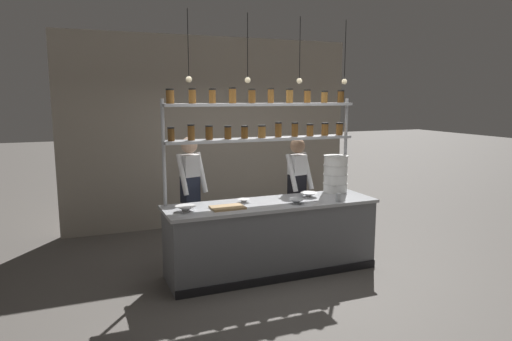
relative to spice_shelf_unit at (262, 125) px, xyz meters
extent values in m
plane|color=#5B5651|center=(0.00, -0.33, -1.87)|extent=(40.00, 40.00, 0.00)
cube|color=#9E9384|center=(0.00, 2.23, -0.25)|extent=(5.12, 0.12, 3.25)
cube|color=slate|center=(0.00, -0.33, -1.43)|extent=(2.66, 0.72, 0.88)
cube|color=#ADAFB5|center=(0.00, -0.33, -0.97)|extent=(2.72, 0.76, 0.04)
cube|color=black|center=(0.00, -0.70, -1.82)|extent=(2.66, 0.03, 0.10)
cylinder|color=#ADAFB5|center=(-1.28, 0.00, -0.76)|extent=(0.04, 0.04, 2.22)
cylinder|color=#ADAFB5|center=(1.28, 0.00, -0.76)|extent=(0.04, 0.04, 2.22)
cube|color=#ADAFB5|center=(0.00, 0.00, -0.18)|extent=(2.56, 0.28, 0.04)
cylinder|color=#513314|center=(-1.19, 0.00, -0.09)|extent=(0.08, 0.08, 0.15)
cylinder|color=black|center=(-1.19, 0.00, 0.00)|extent=(0.09, 0.09, 0.02)
cylinder|color=brown|center=(-0.94, 0.00, -0.07)|extent=(0.09, 0.09, 0.18)
cylinder|color=black|center=(-0.94, 0.00, 0.02)|extent=(0.09, 0.09, 0.02)
cylinder|color=#513314|center=(-0.71, 0.00, -0.08)|extent=(0.09, 0.09, 0.16)
cylinder|color=black|center=(-0.71, 0.00, 0.01)|extent=(0.09, 0.09, 0.02)
cylinder|color=#513314|center=(-0.47, 0.00, -0.09)|extent=(0.09, 0.09, 0.15)
cylinder|color=black|center=(-0.47, 0.00, 0.00)|extent=(0.09, 0.09, 0.02)
cylinder|color=#513314|center=(-0.24, 0.00, -0.09)|extent=(0.09, 0.09, 0.15)
cylinder|color=black|center=(-0.24, 0.00, -0.01)|extent=(0.09, 0.09, 0.02)
cylinder|color=brown|center=(0.00, 0.00, -0.09)|extent=(0.10, 0.10, 0.15)
cylinder|color=black|center=(0.00, 0.00, -0.01)|extent=(0.10, 0.10, 0.02)
cylinder|color=brown|center=(0.24, 0.00, -0.07)|extent=(0.09, 0.09, 0.18)
cylinder|color=black|center=(0.24, 0.00, 0.03)|extent=(0.09, 0.09, 0.02)
cylinder|color=brown|center=(0.48, 0.00, -0.08)|extent=(0.09, 0.09, 0.17)
cylinder|color=black|center=(0.48, 0.00, 0.02)|extent=(0.09, 0.09, 0.02)
cylinder|color=brown|center=(0.71, 0.00, -0.09)|extent=(0.09, 0.09, 0.15)
cylinder|color=black|center=(0.71, 0.00, -0.01)|extent=(0.10, 0.10, 0.02)
cylinder|color=brown|center=(0.94, 0.00, -0.08)|extent=(0.10, 0.10, 0.16)
cylinder|color=black|center=(0.94, 0.00, 0.00)|extent=(0.10, 0.10, 0.02)
cylinder|color=brown|center=(1.17, 0.00, -0.09)|extent=(0.09, 0.09, 0.15)
cylinder|color=black|center=(1.17, 0.00, 0.00)|extent=(0.10, 0.10, 0.02)
cube|color=#ADAFB5|center=(0.00, 0.00, 0.27)|extent=(2.56, 0.28, 0.04)
cylinder|color=brown|center=(-1.18, 0.00, 0.36)|extent=(0.10, 0.10, 0.16)
cylinder|color=black|center=(-1.18, 0.00, 0.45)|extent=(0.10, 0.10, 0.02)
cylinder|color=brown|center=(-0.91, 0.00, 0.37)|extent=(0.09, 0.09, 0.16)
cylinder|color=black|center=(-0.91, 0.00, 0.46)|extent=(0.09, 0.09, 0.02)
cylinder|color=brown|center=(-0.66, 0.00, 0.37)|extent=(0.09, 0.09, 0.16)
cylinder|color=black|center=(-0.66, 0.00, 0.46)|extent=(0.09, 0.09, 0.02)
cylinder|color=brown|center=(-0.40, 0.00, 0.37)|extent=(0.09, 0.09, 0.18)
cylinder|color=black|center=(-0.40, 0.00, 0.47)|extent=(0.10, 0.10, 0.02)
cylinder|color=brown|center=(-0.14, 0.00, 0.36)|extent=(0.09, 0.09, 0.16)
cylinder|color=black|center=(-0.14, 0.00, 0.46)|extent=(0.09, 0.09, 0.02)
cylinder|color=brown|center=(0.12, 0.00, 0.37)|extent=(0.08, 0.08, 0.17)
cylinder|color=black|center=(0.12, 0.00, 0.47)|extent=(0.08, 0.08, 0.02)
cylinder|color=brown|center=(0.39, 0.00, 0.37)|extent=(0.09, 0.09, 0.17)
cylinder|color=black|center=(0.39, 0.00, 0.46)|extent=(0.09, 0.09, 0.02)
cylinder|color=brown|center=(0.66, 0.00, 0.36)|extent=(0.09, 0.09, 0.16)
cylinder|color=black|center=(0.66, 0.00, 0.45)|extent=(0.09, 0.09, 0.02)
cylinder|color=brown|center=(0.92, 0.00, 0.36)|extent=(0.09, 0.09, 0.14)
cylinder|color=black|center=(0.92, 0.00, 0.44)|extent=(0.09, 0.09, 0.02)
cylinder|color=#513314|center=(1.18, 0.00, 0.36)|extent=(0.09, 0.09, 0.15)
cylinder|color=black|center=(1.18, 0.00, 0.45)|extent=(0.09, 0.09, 0.02)
cylinder|color=black|center=(-0.93, 0.43, -1.46)|extent=(0.11, 0.11, 0.83)
cylinder|color=black|center=(-0.78, 0.47, -1.46)|extent=(0.11, 0.11, 0.83)
cube|color=#232838|center=(-0.86, 0.45, -0.87)|extent=(0.26, 0.22, 0.36)
cube|color=white|center=(-0.86, 0.45, -0.54)|extent=(0.26, 0.23, 0.29)
sphere|color=tan|center=(-0.86, 0.45, -0.27)|extent=(0.22, 0.22, 0.22)
cylinder|color=white|center=(-0.98, 0.35, -0.64)|extent=(0.13, 0.26, 0.54)
cylinder|color=white|center=(-0.70, 0.43, -0.64)|extent=(0.13, 0.26, 0.54)
cylinder|color=black|center=(0.57, 0.22, -1.47)|extent=(0.11, 0.11, 0.80)
cylinder|color=black|center=(0.72, 0.25, -1.47)|extent=(0.11, 0.11, 0.80)
cube|color=black|center=(0.64, 0.24, -0.90)|extent=(0.25, 0.21, 0.35)
cube|color=white|center=(0.64, 0.24, -0.58)|extent=(0.25, 0.22, 0.28)
sphere|color=#A37A5B|center=(0.64, 0.24, -0.32)|extent=(0.21, 0.21, 0.21)
cylinder|color=white|center=(0.52, 0.15, -0.68)|extent=(0.12, 0.26, 0.53)
cylinder|color=white|center=(0.80, 0.21, -0.68)|extent=(0.12, 0.26, 0.53)
cylinder|color=white|center=(1.08, -0.08, -0.90)|extent=(0.32, 0.32, 0.12)
cylinder|color=silver|center=(1.08, -0.08, -0.83)|extent=(0.34, 0.34, 0.01)
cylinder|color=white|center=(1.08, -0.08, -0.77)|extent=(0.32, 0.32, 0.12)
cylinder|color=silver|center=(1.08, -0.08, -0.70)|extent=(0.34, 0.34, 0.01)
cylinder|color=white|center=(1.08, -0.08, -0.64)|extent=(0.32, 0.32, 0.12)
cylinder|color=silver|center=(1.08, -0.08, -0.57)|extent=(0.34, 0.34, 0.01)
cylinder|color=white|center=(1.08, -0.08, -0.51)|extent=(0.32, 0.32, 0.12)
cylinder|color=silver|center=(1.08, -0.08, -0.44)|extent=(0.34, 0.34, 0.01)
cube|color=#A88456|center=(-0.62, -0.42, -0.94)|extent=(0.40, 0.26, 0.02)
cylinder|color=white|center=(0.58, -0.23, -0.95)|extent=(0.10, 0.10, 0.01)
cone|color=white|center=(0.58, -0.23, -0.92)|extent=(0.23, 0.23, 0.06)
cylinder|color=white|center=(-0.33, -0.20, -0.95)|extent=(0.07, 0.07, 0.01)
cone|color=white|center=(-0.33, -0.20, -0.93)|extent=(0.16, 0.16, 0.04)
cylinder|color=#B2B7BC|center=(0.26, -0.50, -0.95)|extent=(0.10, 0.10, 0.01)
cone|color=#B2B7BC|center=(0.26, -0.50, -0.92)|extent=(0.21, 0.21, 0.06)
cylinder|color=white|center=(-1.12, -0.38, -0.95)|extent=(0.11, 0.11, 0.01)
cone|color=white|center=(-1.12, -0.38, -0.92)|extent=(0.25, 0.25, 0.07)
cylinder|color=#B2B7BC|center=(0.80, -0.61, -0.90)|extent=(0.07, 0.07, 0.11)
cylinder|color=black|center=(-1.03, -0.33, 0.94)|extent=(0.01, 0.01, 0.77)
sphere|color=#F9E5B2|center=(-1.03, -0.33, 0.56)|extent=(0.07, 0.07, 0.07)
cylinder|color=black|center=(-0.32, -0.33, 0.94)|extent=(0.01, 0.01, 0.77)
sphere|color=#F9E5B2|center=(-0.32, -0.33, 0.56)|extent=(0.07, 0.07, 0.07)
cylinder|color=black|center=(0.37, -0.33, 0.94)|extent=(0.01, 0.01, 0.77)
sphere|color=#F9E5B2|center=(0.37, -0.33, 0.56)|extent=(0.07, 0.07, 0.07)
cylinder|color=black|center=(1.02, -0.33, 0.94)|extent=(0.01, 0.01, 0.77)
sphere|color=#F9E5B2|center=(1.02, -0.33, 0.56)|extent=(0.07, 0.07, 0.07)
camera|label=1|loc=(-2.29, -5.47, 0.37)|focal=32.00mm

